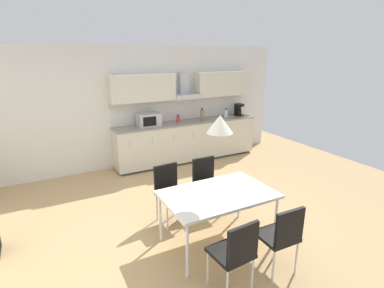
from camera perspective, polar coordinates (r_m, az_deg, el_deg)
The scene contains 16 objects.
ground_plane at distance 4.77m, azimuth -0.88°, elevation -14.23°, with size 9.31×8.04×0.02m, color tan.
wall_back at distance 6.73m, azimuth -11.61°, elevation 6.79°, with size 7.45×0.10×2.62m, color silver.
kitchen_counter at distance 7.05m, azimuth -0.86°, elevation 0.61°, with size 3.44×0.61×0.94m.
backsplash_tile at distance 7.13m, azimuth -1.90°, elevation 6.60°, with size 3.42×0.02×0.48m, color silver.
upper_wall_cabinets at distance 6.91m, azimuth -1.37°, elevation 11.00°, with size 3.42×0.40×0.57m.
microwave at distance 6.54m, azimuth -8.24°, elevation 4.60°, with size 0.48×0.35×0.28m.
coffee_maker at distance 7.68m, azimuth 8.83°, elevation 6.50°, with size 0.18×0.19×0.30m.
bottle_brown at distance 7.04m, azimuth 1.90°, elevation 5.55°, with size 0.08×0.08×0.30m.
bottle_white at distance 7.47m, azimuth 6.50°, elevation 5.84°, with size 0.08×0.08×0.21m.
bottle_red at distance 6.87m, azimuth -2.68°, elevation 4.84°, with size 0.07×0.07×0.19m.
dining_table at distance 3.94m, azimuth 4.96°, elevation -9.87°, with size 1.42×0.91×0.73m.
chair_near_right at distance 3.63m, azimuth 16.77°, elevation -15.99°, with size 0.41×0.41×0.87m.
chair_far_right at distance 4.80m, azimuth 2.73°, elevation -6.76°, with size 0.41×0.41×0.87m.
chair_far_left at distance 4.53m, azimuth -4.40°, elevation -8.28°, with size 0.43×0.43×0.87m.
chair_near_left at distance 3.28m, azimuth 8.35°, elevation -19.36°, with size 0.43×0.43×0.87m.
pendant_lamp at distance 3.61m, azimuth 5.34°, elevation 3.80°, with size 0.32×0.32×0.22m, color silver.
Camera 1 is at (-1.84, -3.64, 2.47)m, focal length 28.00 mm.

